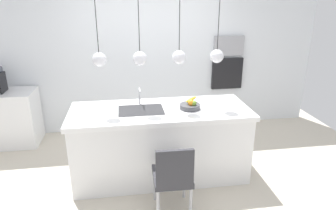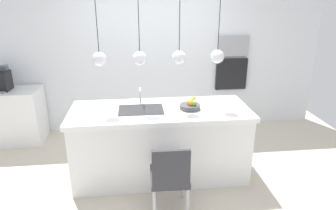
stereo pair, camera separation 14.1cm
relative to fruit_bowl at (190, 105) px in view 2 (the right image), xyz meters
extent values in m
plane|color=beige|center=(-0.38, 0.04, -0.99)|extent=(6.60, 6.60, 0.00)
cube|color=white|center=(-0.38, 1.69, 0.31)|extent=(6.00, 0.10, 2.60)
cube|color=white|center=(-0.38, 0.04, -0.55)|extent=(2.21, 0.83, 0.88)
cube|color=white|center=(-0.38, 0.04, -0.08)|extent=(2.27, 0.89, 0.06)
cube|color=#2D2D30|center=(-0.62, 0.04, -0.05)|extent=(0.56, 0.40, 0.02)
cylinder|color=silver|center=(-0.62, 0.28, 0.06)|extent=(0.02, 0.02, 0.22)
cylinder|color=silver|center=(-0.62, 0.20, 0.16)|extent=(0.02, 0.16, 0.02)
cylinder|color=#4C4C51|center=(-0.01, 0.00, -0.02)|extent=(0.26, 0.26, 0.06)
sphere|color=olive|center=(0.03, -0.04, 0.04)|extent=(0.07, 0.07, 0.07)
sphere|color=olive|center=(0.00, 0.01, 0.04)|extent=(0.08, 0.08, 0.08)
sphere|color=orange|center=(0.00, -0.03, 0.04)|extent=(0.08, 0.08, 0.08)
ellipsoid|color=yellow|center=(0.02, 0.04, 0.06)|extent=(0.18, 0.14, 0.07)
cube|color=white|center=(-2.78, 1.32, -0.55)|extent=(1.10, 0.60, 0.88)
cube|color=black|center=(-2.75, 1.32, 0.04)|extent=(0.20, 0.28, 0.30)
cube|color=gray|center=(-2.75, 1.15, -0.10)|extent=(0.16, 0.08, 0.02)
cube|color=#4C515B|center=(-2.75, 1.41, 0.23)|extent=(0.14, 0.11, 0.08)
cube|color=#9E9EA3|center=(1.04, 1.62, 0.48)|extent=(0.54, 0.08, 0.34)
cube|color=black|center=(1.04, 1.62, -0.02)|extent=(0.56, 0.08, 0.56)
cube|color=#333338|center=(-0.35, -0.69, -0.56)|extent=(0.42, 0.46, 0.06)
cube|color=#333338|center=(-0.35, -0.90, -0.33)|extent=(0.39, 0.05, 0.40)
cylinder|color=#B2B2B7|center=(-0.17, -0.50, -0.79)|extent=(0.04, 0.04, 0.40)
cylinder|color=#B2B2B7|center=(-0.52, -0.49, -0.79)|extent=(0.04, 0.04, 0.40)
cylinder|color=#B2B2B7|center=(-0.18, -0.89, -0.79)|extent=(0.04, 0.04, 0.40)
cylinder|color=#B2B2B7|center=(-0.53, -0.88, -0.79)|extent=(0.04, 0.04, 0.40)
sphere|color=silver|center=(-1.08, 0.04, 0.60)|extent=(0.17, 0.17, 0.17)
cylinder|color=black|center=(-1.08, 0.04, 0.99)|extent=(0.01, 0.01, 0.60)
sphere|color=silver|center=(-0.61, 0.04, 0.60)|extent=(0.17, 0.17, 0.17)
cylinder|color=black|center=(-0.61, 0.04, 0.99)|extent=(0.01, 0.01, 0.60)
sphere|color=silver|center=(-0.14, 0.04, 0.60)|extent=(0.17, 0.17, 0.17)
cylinder|color=black|center=(-0.14, 0.04, 0.99)|extent=(0.01, 0.01, 0.60)
sphere|color=silver|center=(0.32, 0.04, 0.60)|extent=(0.17, 0.17, 0.17)
cylinder|color=black|center=(0.32, 0.04, 0.99)|extent=(0.01, 0.01, 0.60)
camera|label=1|loc=(-0.82, -3.47, 1.29)|focal=32.13mm
camera|label=2|loc=(-0.68, -3.49, 1.29)|focal=32.13mm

